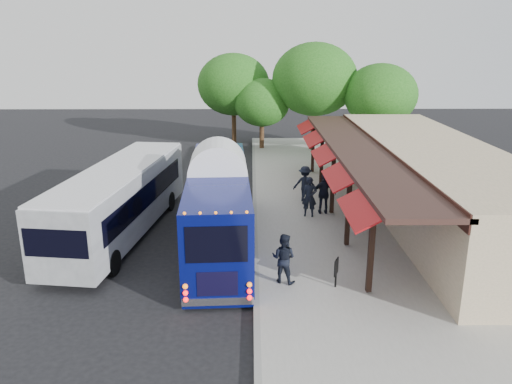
% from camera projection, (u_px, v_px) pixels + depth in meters
% --- Properties ---
extents(ground, '(90.00, 90.00, 0.00)m').
position_uv_depth(ground, '(254.00, 250.00, 20.47)').
color(ground, black).
rests_on(ground, ground).
extents(sidewalk, '(10.00, 40.00, 0.15)m').
position_uv_depth(sidewalk, '(356.00, 215.00, 24.32)').
color(sidewalk, '#9E9B93').
rests_on(sidewalk, ground).
extents(curb, '(0.20, 40.00, 0.16)m').
position_uv_depth(curb, '(255.00, 215.00, 24.28)').
color(curb, gray).
rests_on(curb, ground).
extents(station_shelter, '(8.15, 20.00, 3.60)m').
position_uv_depth(station_shelter, '(429.00, 180.00, 23.84)').
color(station_shelter, tan).
rests_on(station_shelter, ground).
extents(coach_bus, '(2.88, 11.05, 3.50)m').
position_uv_depth(coach_bus, '(219.00, 203.00, 20.37)').
color(coach_bus, '#070E59').
rests_on(coach_bus, ground).
extents(city_bus, '(3.87, 11.56, 3.05)m').
position_uv_depth(city_bus, '(121.00, 198.00, 21.70)').
color(city_bus, gray).
rests_on(city_bus, ground).
extents(ped_a, '(0.77, 0.57, 1.92)m').
position_uv_depth(ped_a, '(310.00, 197.00, 23.71)').
color(ped_a, black).
rests_on(ped_a, sidewalk).
extents(ped_b, '(1.06, 0.96, 1.78)m').
position_uv_depth(ped_b, '(284.00, 258.00, 17.16)').
color(ped_b, black).
rests_on(ped_b, sidewalk).
extents(ped_c, '(1.18, 0.52, 1.98)m').
position_uv_depth(ped_c, '(324.00, 194.00, 24.09)').
color(ped_c, black).
rests_on(ped_c, sidewalk).
extents(ped_d, '(1.26, 0.79, 1.87)m').
position_uv_depth(ped_d, '(305.00, 184.00, 26.02)').
color(ped_d, black).
rests_on(ped_d, sidewalk).
extents(sign_board, '(0.22, 0.44, 1.03)m').
position_uv_depth(sign_board, '(336.00, 268.00, 16.84)').
color(sign_board, black).
rests_on(sign_board, sidewalk).
extents(tree_left, '(4.34, 4.34, 5.56)m').
position_uv_depth(tree_left, '(262.00, 102.00, 38.45)').
color(tree_left, '#382314').
rests_on(tree_left, ground).
extents(tree_mid, '(6.42, 6.42, 8.22)m').
position_uv_depth(tree_mid, '(315.00, 79.00, 37.47)').
color(tree_mid, '#382314').
rests_on(tree_mid, ground).
extents(tree_right, '(5.28, 5.28, 6.77)m').
position_uv_depth(tree_right, '(380.00, 95.00, 35.91)').
color(tree_right, '#382314').
rests_on(tree_right, ground).
extents(tree_far, '(5.77, 5.77, 7.38)m').
position_uv_depth(tree_far, '(233.00, 85.00, 39.78)').
color(tree_far, '#382314').
rests_on(tree_far, ground).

